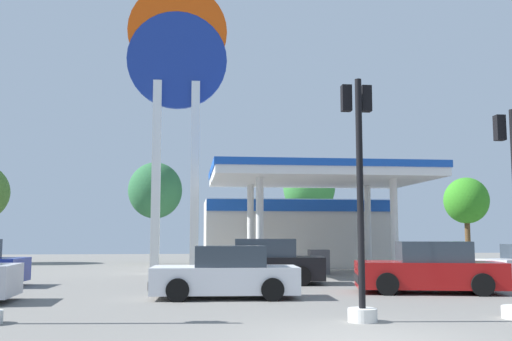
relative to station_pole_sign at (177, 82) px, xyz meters
The scene contains 10 objects.
ground_plane 20.15m from the station_pole_sign, 78.37° to the right, with size 90.00×90.00×0.00m, color slate.
gas_station 10.12m from the station_pole_sign, 30.92° to the left, with size 9.93×12.67×4.82m.
station_pole_sign is the anchor object (origin of this frame).
car_1 15.28m from the station_pole_sign, 51.15° to the right, with size 4.68×2.71×1.58m.
car_3 13.76m from the station_pole_sign, 80.90° to the right, with size 4.19×2.04×1.47m.
car_4 10.82m from the station_pole_sign, 61.34° to the right, with size 4.76×2.54×1.63m.
traffic_signal_1 17.49m from the station_pole_sign, 74.70° to the right, with size 0.65×0.66×5.10m.
tree_1 10.53m from the station_pole_sign, 98.95° to the left, with size 3.34×3.34×6.26m.
tree_2 14.89m from the station_pole_sign, 52.63° to the left, with size 3.50×3.50×6.82m.
tree_3 23.18m from the station_pole_sign, 29.54° to the left, with size 3.06×3.06×5.71m.
Camera 1 is at (-2.93, -9.95, 1.79)m, focal length 41.26 mm.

